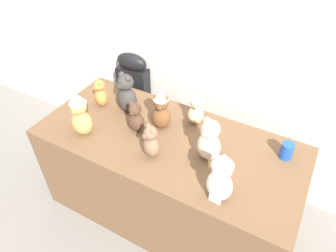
{
  "coord_description": "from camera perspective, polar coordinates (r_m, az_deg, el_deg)",
  "views": [
    {
      "loc": [
        0.74,
        -1.09,
        2.22
      ],
      "look_at": [
        0.0,
        0.25,
        0.91
      ],
      "focal_mm": 32.81,
      "sensor_mm": 36.0,
      "label": 1
    }
  ],
  "objects": [
    {
      "name": "teddy_bear_sand",
      "position": [
        2.16,
        5.22,
        3.15
      ],
      "size": [
        0.14,
        0.13,
        0.25
      ],
      "rotation": [
        0.0,
        0.0,
        0.36
      ],
      "color": "#CCB78E",
      "rests_on": "display_table"
    },
    {
      "name": "teddy_bear_cream",
      "position": [
        1.89,
        7.66,
        -2.76
      ],
      "size": [
        0.19,
        0.17,
        0.3
      ],
      "rotation": [
        0.0,
        0.0,
        -0.32
      ],
      "color": "beige",
      "rests_on": "display_table"
    },
    {
      "name": "name_card_front_left",
      "position": [
        1.75,
        8.68,
        -13.3
      ],
      "size": [
        0.07,
        0.01,
        0.05
      ],
      "primitive_type": "cube",
      "rotation": [
        0.0,
        0.0,
        -0.07
      ],
      "color": "white",
      "rests_on": "display_table"
    },
    {
      "name": "teddy_bear_cocoa",
      "position": [
        2.11,
        -6.03,
        1.52
      ],
      "size": [
        0.12,
        0.11,
        0.23
      ],
      "rotation": [
        0.0,
        0.0,
        0.03
      ],
      "color": "#4C3323",
      "rests_on": "display_table"
    },
    {
      "name": "party_cup_blue",
      "position": [
        2.08,
        21.18,
        -4.3
      ],
      "size": [
        0.08,
        0.08,
        0.11
      ],
      "primitive_type": "cylinder",
      "color": "blue",
      "rests_on": "display_table"
    },
    {
      "name": "display_table",
      "position": [
        2.38,
        0.0,
        -9.5
      ],
      "size": [
        1.84,
        0.82,
        0.79
      ],
      "primitive_type": "cube",
      "color": "brown",
      "rests_on": "ground_plane"
    },
    {
      "name": "wall_back",
      "position": [
        2.33,
        8.27,
        16.75
      ],
      "size": [
        7.0,
        0.08,
        2.6
      ],
      "primitive_type": "cube",
      "color": "silver",
      "rests_on": "ground_plane"
    },
    {
      "name": "teddy_bear_ginger",
      "position": [
        2.4,
        -12.43,
        5.9
      ],
      "size": [
        0.15,
        0.14,
        0.23
      ],
      "rotation": [
        0.0,
        0.0,
        -0.47
      ],
      "color": "#D17F3D",
      "rests_on": "display_table"
    },
    {
      "name": "teddy_bear_snow",
      "position": [
        1.67,
        9.76,
        -9.32
      ],
      "size": [
        0.19,
        0.18,
        0.34
      ],
      "rotation": [
        0.0,
        0.0,
        -0.37
      ],
      "color": "white",
      "rests_on": "display_table"
    },
    {
      "name": "teddy_bear_charcoal",
      "position": [
        2.28,
        -7.73,
        5.91
      ],
      "size": [
        0.19,
        0.18,
        0.32
      ],
      "rotation": [
        0.0,
        0.0,
        -0.29
      ],
      "color": "#383533",
      "rests_on": "display_table"
    },
    {
      "name": "teddy_bear_mocha",
      "position": [
        1.92,
        -3.21,
        -3.03
      ],
      "size": [
        0.16,
        0.15,
        0.24
      ],
      "rotation": [
        0.0,
        0.0,
        -0.53
      ],
      "color": "#7F6047",
      "rests_on": "display_table"
    },
    {
      "name": "instrument_case",
      "position": [
        2.89,
        -6.11,
        4.2
      ],
      "size": [
        0.29,
        0.13,
        1.03
      ],
      "rotation": [
        0.0,
        0.0,
        0.05
      ],
      "color": "black",
      "rests_on": "ground_plane"
    },
    {
      "name": "teddy_bear_chestnut",
      "position": [
        2.1,
        -1.29,
        2.95
      ],
      "size": [
        0.17,
        0.16,
        0.31
      ],
      "rotation": [
        0.0,
        0.0,
        0.34
      ],
      "color": "brown",
      "rests_on": "display_table"
    },
    {
      "name": "ground_plane",
      "position": [
        2.58,
        -2.84,
        -18.91
      ],
      "size": [
        10.0,
        10.0,
        0.0
      ],
      "primitive_type": "plane",
      "color": "gray"
    },
    {
      "name": "teddy_bear_honey",
      "position": [
        2.12,
        -16.0,
        2.02
      ],
      "size": [
        0.16,
        0.14,
        0.33
      ],
      "rotation": [
        0.0,
        0.0,
        0.08
      ],
      "color": "tan",
      "rests_on": "display_table"
    }
  ]
}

